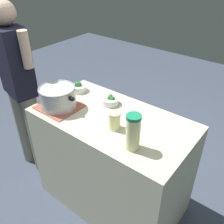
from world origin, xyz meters
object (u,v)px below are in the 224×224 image
at_px(cooking_pot, 58,97).
at_px(lemonade_pitcher, 133,132).
at_px(mason_jar, 114,121).
at_px(broccoli_bowl_center, 79,87).
at_px(person_cook, 20,87).
at_px(broccoli_bowl_front, 110,101).

xyz_separation_m(cooking_pot, lemonade_pitcher, (-0.73, 0.04, 0.03)).
relative_size(mason_jar, broccoli_bowl_center, 0.93).
relative_size(cooking_pot, mason_jar, 2.77).
height_order(cooking_pot, person_cook, person_cook).
distance_m(mason_jar, broccoli_bowl_front, 0.33).
xyz_separation_m(broccoli_bowl_front, person_cook, (0.83, 0.28, -0.03)).
bearing_deg(person_cook, mason_jar, -177.55).
xyz_separation_m(cooking_pot, broccoli_bowl_front, (-0.29, -0.29, -0.06)).
xyz_separation_m(lemonade_pitcher, mason_jar, (0.22, -0.09, -0.06)).
bearing_deg(cooking_pot, mason_jar, -174.10).
bearing_deg(cooking_pot, broccoli_bowl_center, -76.95).
height_order(cooking_pot, broccoli_bowl_center, cooking_pot).
distance_m(broccoli_bowl_center, person_cook, 0.55).
distance_m(cooking_pot, broccoli_bowl_front, 0.42).
bearing_deg(broccoli_bowl_front, broccoli_bowl_center, 0.03).
relative_size(cooking_pot, broccoli_bowl_center, 2.57).
bearing_deg(lemonade_pitcher, mason_jar, -23.66).
bearing_deg(broccoli_bowl_center, mason_jar, 157.75).
distance_m(cooking_pot, mason_jar, 0.52).
xyz_separation_m(lemonade_pitcher, person_cook, (1.27, -0.05, -0.13)).
relative_size(lemonade_pitcher, mason_jar, 1.93).
height_order(broccoli_bowl_front, broccoli_bowl_center, broccoli_bowl_center).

